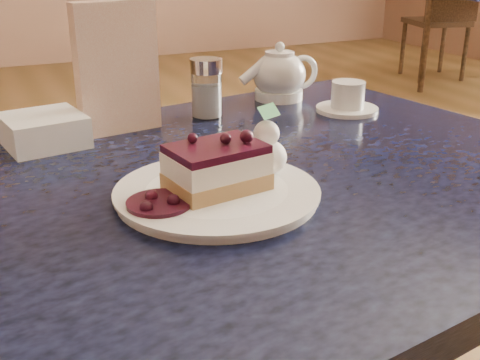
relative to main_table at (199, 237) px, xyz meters
name	(u,v)px	position (x,y,z in m)	size (l,w,h in m)	color
main_table	(199,237)	(0.00, 0.00, 0.00)	(1.28, 0.96, 0.73)	#141A3E
dessert_plate	(217,194)	(0.01, -0.05, 0.08)	(0.25, 0.25, 0.01)	white
cheesecake_slice	(217,168)	(0.01, -0.05, 0.12)	(0.13, 0.10, 0.06)	tan
whipped_cream	(266,157)	(0.09, -0.02, 0.11)	(0.06, 0.06, 0.05)	white
berry_sauce	(159,203)	(-0.07, -0.07, 0.09)	(0.08, 0.08, 0.01)	black
tea_set	(292,81)	(0.33, 0.34, 0.12)	(0.24, 0.25, 0.10)	white
menu_card	(117,68)	(-0.03, 0.28, 0.18)	(0.14, 0.03, 0.21)	white
sugar_shaker	(207,88)	(0.13, 0.30, 0.13)	(0.06, 0.06, 0.11)	white
napkin_stack	(44,130)	(-0.16, 0.26, 0.10)	(0.12, 0.12, 0.05)	white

